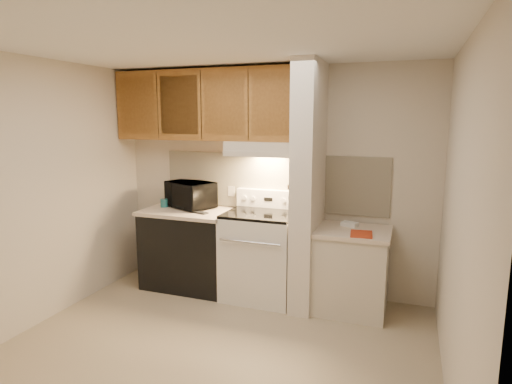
% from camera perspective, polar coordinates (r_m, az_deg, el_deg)
% --- Properties ---
extents(floor, '(3.60, 3.60, 0.00)m').
position_cam_1_polar(floor, '(3.91, -5.31, -20.07)').
color(floor, tan).
rests_on(floor, ground).
extents(ceiling, '(3.60, 3.60, 0.00)m').
position_cam_1_polar(ceiling, '(3.43, -6.01, 19.05)').
color(ceiling, white).
rests_on(ceiling, wall_back).
extents(wall_back, '(3.60, 2.50, 0.02)m').
position_cam_1_polar(wall_back, '(4.84, 2.02, 1.57)').
color(wall_back, beige).
rests_on(wall_back, floor).
extents(wall_left, '(0.02, 3.00, 2.50)m').
position_cam_1_polar(wall_left, '(4.53, -26.67, -0.07)').
color(wall_left, beige).
rests_on(wall_left, floor).
extents(wall_right, '(0.02, 3.00, 2.50)m').
position_cam_1_polar(wall_right, '(3.15, 25.48, -3.94)').
color(wall_right, beige).
rests_on(wall_right, floor).
extents(backsplash, '(2.60, 0.02, 0.63)m').
position_cam_1_polar(backsplash, '(4.83, 1.98, 1.37)').
color(backsplash, '#F6EBC8').
rests_on(backsplash, wall_back).
extents(range_body, '(0.76, 0.65, 0.92)m').
position_cam_1_polar(range_body, '(4.70, 0.66, -8.59)').
color(range_body, silver).
rests_on(range_body, floor).
extents(oven_window, '(0.50, 0.01, 0.30)m').
position_cam_1_polar(oven_window, '(4.41, -0.72, -9.33)').
color(oven_window, black).
rests_on(oven_window, range_body).
extents(oven_handle, '(0.65, 0.02, 0.02)m').
position_cam_1_polar(oven_handle, '(4.30, -0.91, -6.72)').
color(oven_handle, silver).
rests_on(oven_handle, range_body).
extents(cooktop, '(0.74, 0.64, 0.03)m').
position_cam_1_polar(cooktop, '(4.57, 0.67, -2.94)').
color(cooktop, black).
rests_on(cooktop, range_body).
extents(range_backguard, '(0.76, 0.08, 0.20)m').
position_cam_1_polar(range_backguard, '(4.81, 1.79, -0.89)').
color(range_backguard, silver).
rests_on(range_backguard, range_body).
extents(range_display, '(0.10, 0.01, 0.04)m').
position_cam_1_polar(range_display, '(4.77, 1.63, -0.98)').
color(range_display, black).
rests_on(range_display, range_backguard).
extents(range_knob_left_outer, '(0.05, 0.02, 0.05)m').
position_cam_1_polar(range_knob_left_outer, '(4.86, -1.51, -0.77)').
color(range_knob_left_outer, silver).
rests_on(range_knob_left_outer, range_backguard).
extents(range_knob_left_inner, '(0.05, 0.02, 0.05)m').
position_cam_1_polar(range_knob_left_inner, '(4.83, -0.41, -0.85)').
color(range_knob_left_inner, silver).
rests_on(range_knob_left_inner, range_backguard).
extents(range_knob_right_inner, '(0.05, 0.02, 0.05)m').
position_cam_1_polar(range_knob_right_inner, '(4.72, 3.70, -1.12)').
color(range_knob_right_inner, silver).
rests_on(range_knob_right_inner, range_backguard).
extents(range_knob_right_outer, '(0.05, 0.02, 0.05)m').
position_cam_1_polar(range_knob_right_outer, '(4.69, 4.87, -1.20)').
color(range_knob_right_outer, silver).
rests_on(range_knob_right_outer, range_backguard).
extents(dishwasher_front, '(1.00, 0.63, 0.87)m').
position_cam_1_polar(dishwasher_front, '(5.06, -8.84, -7.65)').
color(dishwasher_front, black).
rests_on(dishwasher_front, floor).
extents(left_countertop, '(1.04, 0.67, 0.04)m').
position_cam_1_polar(left_countertop, '(4.94, -8.98, -2.61)').
color(left_countertop, beige).
rests_on(left_countertop, dishwasher_front).
extents(spoon_rest, '(0.24, 0.15, 0.02)m').
position_cam_1_polar(spoon_rest, '(4.77, -7.63, -2.69)').
color(spoon_rest, black).
rests_on(spoon_rest, left_countertop).
extents(teal_jar, '(0.09, 0.09, 0.10)m').
position_cam_1_polar(teal_jar, '(5.15, -12.14, -1.44)').
color(teal_jar, '#216D70').
rests_on(teal_jar, left_countertop).
extents(outlet, '(0.08, 0.01, 0.12)m').
position_cam_1_polar(outlet, '(5.00, -3.31, 0.10)').
color(outlet, beige).
rests_on(outlet, backsplash).
extents(microwave, '(0.65, 0.56, 0.30)m').
position_cam_1_polar(microwave, '(5.05, -8.76, -0.34)').
color(microwave, black).
rests_on(microwave, left_countertop).
extents(partition_pillar, '(0.22, 0.70, 2.50)m').
position_cam_1_polar(partition_pillar, '(4.37, 6.98, 0.60)').
color(partition_pillar, beige).
rests_on(partition_pillar, floor).
extents(pillar_trim, '(0.01, 0.70, 0.04)m').
position_cam_1_polar(pillar_trim, '(4.39, 5.52, 1.32)').
color(pillar_trim, '#935F27').
rests_on(pillar_trim, partition_pillar).
extents(knife_strip, '(0.02, 0.42, 0.04)m').
position_cam_1_polar(knife_strip, '(4.34, 5.28, 1.50)').
color(knife_strip, black).
rests_on(knife_strip, partition_pillar).
extents(knife_blade_a, '(0.01, 0.03, 0.16)m').
position_cam_1_polar(knife_blade_a, '(4.20, 4.52, -0.16)').
color(knife_blade_a, silver).
rests_on(knife_blade_a, knife_strip).
extents(knife_handle_a, '(0.02, 0.02, 0.10)m').
position_cam_1_polar(knife_handle_a, '(4.19, 4.62, 1.90)').
color(knife_handle_a, black).
rests_on(knife_handle_a, knife_strip).
extents(knife_blade_b, '(0.01, 0.04, 0.18)m').
position_cam_1_polar(knife_blade_b, '(4.27, 4.79, -0.13)').
color(knife_blade_b, silver).
rests_on(knife_blade_b, knife_strip).
extents(knife_handle_b, '(0.02, 0.02, 0.10)m').
position_cam_1_polar(knife_handle_b, '(4.25, 4.85, 2.02)').
color(knife_handle_b, black).
rests_on(knife_handle_b, knife_strip).
extents(knife_blade_c, '(0.01, 0.04, 0.20)m').
position_cam_1_polar(knife_blade_c, '(4.37, 5.13, -0.04)').
color(knife_blade_c, silver).
rests_on(knife_blade_c, knife_strip).
extents(knife_handle_c, '(0.02, 0.02, 0.10)m').
position_cam_1_polar(knife_handle_c, '(4.33, 5.14, 2.16)').
color(knife_handle_c, black).
rests_on(knife_handle_c, knife_strip).
extents(knife_blade_d, '(0.01, 0.04, 0.16)m').
position_cam_1_polar(knife_blade_d, '(4.44, 5.41, 0.39)').
color(knife_blade_d, silver).
rests_on(knife_blade_d, knife_strip).
extents(knife_handle_d, '(0.02, 0.02, 0.10)m').
position_cam_1_polar(knife_handle_d, '(4.41, 5.41, 2.29)').
color(knife_handle_d, black).
rests_on(knife_handle_d, knife_strip).
extents(knife_blade_e, '(0.01, 0.04, 0.18)m').
position_cam_1_polar(knife_blade_e, '(4.52, 5.65, 0.42)').
color(knife_blade_e, silver).
rests_on(knife_blade_e, knife_strip).
extents(knife_handle_e, '(0.02, 0.02, 0.10)m').
position_cam_1_polar(knife_handle_e, '(4.48, 5.65, 2.41)').
color(knife_handle_e, black).
rests_on(knife_handle_e, knife_strip).
extents(oven_mitt, '(0.03, 0.11, 0.25)m').
position_cam_1_polar(oven_mitt, '(4.57, 5.85, 0.76)').
color(oven_mitt, gray).
rests_on(oven_mitt, partition_pillar).
extents(right_cab_base, '(0.70, 0.60, 0.81)m').
position_cam_1_polar(right_cab_base, '(4.51, 12.55, -10.40)').
color(right_cab_base, beige).
rests_on(right_cab_base, floor).
extents(right_countertop, '(0.74, 0.64, 0.04)m').
position_cam_1_polar(right_countertop, '(4.38, 12.76, -5.18)').
color(right_countertop, beige).
rests_on(right_countertop, right_cab_base).
extents(red_folder, '(0.23, 0.30, 0.01)m').
position_cam_1_polar(red_folder, '(4.22, 13.87, -5.46)').
color(red_folder, '#B03215').
rests_on(red_folder, right_countertop).
extents(white_box, '(0.18, 0.15, 0.04)m').
position_cam_1_polar(white_box, '(4.50, 12.37, -4.21)').
color(white_box, white).
rests_on(white_box, right_countertop).
extents(range_hood, '(0.78, 0.44, 0.15)m').
position_cam_1_polar(range_hood, '(4.59, 1.20, 5.83)').
color(range_hood, beige).
rests_on(range_hood, upper_cabinets).
extents(hood_lip, '(0.78, 0.04, 0.06)m').
position_cam_1_polar(hood_lip, '(4.39, 0.32, 5.06)').
color(hood_lip, beige).
rests_on(hood_lip, range_hood).
extents(upper_cabinets, '(2.18, 0.33, 0.77)m').
position_cam_1_polar(upper_cabinets, '(4.88, -6.45, 11.42)').
color(upper_cabinets, '#935F27').
rests_on(upper_cabinets, wall_back).
extents(cab_door_a, '(0.46, 0.01, 0.63)m').
position_cam_1_polar(cab_door_a, '(5.16, -15.57, 11.04)').
color(cab_door_a, '#935F27').
rests_on(cab_door_a, upper_cabinets).
extents(cab_gap_a, '(0.01, 0.01, 0.73)m').
position_cam_1_polar(cab_gap_a, '(5.01, -12.99, 11.19)').
color(cab_gap_a, black).
rests_on(cab_gap_a, upper_cabinets).
extents(cab_door_b, '(0.46, 0.01, 0.63)m').
position_cam_1_polar(cab_door_b, '(4.87, -10.23, 11.33)').
color(cab_door_b, '#935F27').
rests_on(cab_door_b, upper_cabinets).
extents(cab_gap_b, '(0.01, 0.01, 0.73)m').
position_cam_1_polar(cab_gap_b, '(4.74, -7.33, 11.45)').
color(cab_gap_b, black).
rests_on(cab_gap_b, upper_cabinets).
extents(cab_door_c, '(0.46, 0.01, 0.63)m').
position_cam_1_polar(cab_door_c, '(4.62, -4.25, 11.54)').
color(cab_door_c, '#935F27').
rests_on(cab_door_c, upper_cabinets).
extents(cab_gap_c, '(0.01, 0.01, 0.73)m').
position_cam_1_polar(cab_gap_c, '(4.52, -1.04, 11.60)').
color(cab_gap_c, black).
rests_on(cab_gap_c, upper_cabinets).
extents(cab_door_d, '(0.46, 0.01, 0.63)m').
position_cam_1_polar(cab_door_d, '(4.43, 2.33, 11.63)').
color(cab_door_d, '#935F27').
rests_on(cab_door_d, upper_cabinets).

